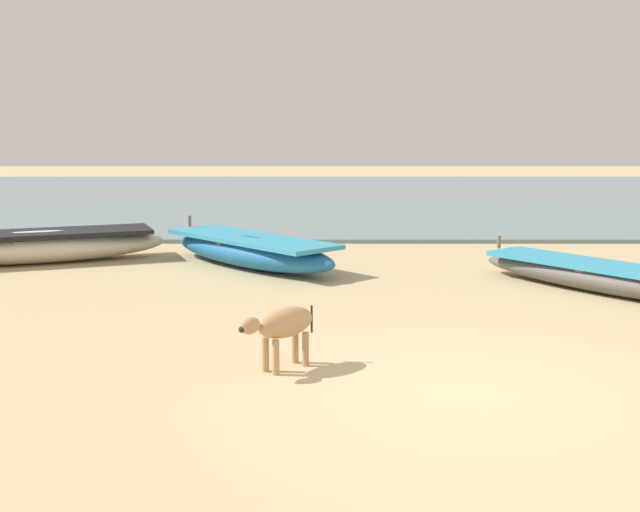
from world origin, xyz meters
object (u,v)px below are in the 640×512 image
Objects in this scene: fishing_boat_1 at (254,250)px; calf_near_tan at (286,325)px; fishing_boat_0 at (41,245)px; fishing_boat_4 at (616,278)px.

fishing_boat_1 is 4.61× the size of calf_near_tan.
fishing_boat_0 is 7.44m from calf_near_tan.
calf_near_tan is at bearing 105.66° from fishing_boat_0.
fishing_boat_4 is 5.61m from calf_near_tan.
fishing_boat_0 is at bearing 35.64° from fishing_boat_4.
fishing_boat_1 reaches higher than calf_near_tan.
calf_near_tan is (0.80, -5.57, 0.16)m from fishing_boat_1.
fishing_boat_0 is at bearing -98.66° from calf_near_tan.
fishing_boat_4 is at bearing 143.00° from fishing_boat_0.
calf_near_tan is (-4.43, -3.44, 0.21)m from fishing_boat_4.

